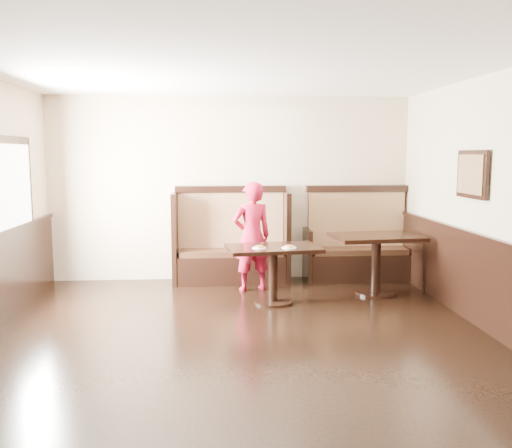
{
  "coord_description": "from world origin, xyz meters",
  "views": [
    {
      "loc": [
        -0.22,
        -4.82,
        1.93
      ],
      "look_at": [
        0.31,
        2.35,
        1.0
      ],
      "focal_mm": 38.0,
      "sensor_mm": 36.0,
      "label": 1
    }
  ],
  "objects": [
    {
      "name": "pizza_plate_left",
      "position": [
        0.32,
        1.9,
        0.76
      ],
      "size": [
        0.18,
        0.18,
        0.03
      ],
      "color": "white",
      "rests_on": "table_main"
    },
    {
      "name": "table_main",
      "position": [
        0.51,
        2.03,
        0.57
      ],
      "size": [
        1.26,
        0.88,
        0.75
      ],
      "rotation": [
        0.0,
        0.0,
        0.13
      ],
      "color": "black",
      "rests_on": "ground"
    },
    {
      "name": "booth_neighbor",
      "position": [
        1.95,
        3.29,
        0.48
      ],
      "size": [
        1.65,
        0.72,
        1.45
      ],
      "color": "black",
      "rests_on": "ground"
    },
    {
      "name": "child",
      "position": [
        0.28,
        2.73,
        0.77
      ],
      "size": [
        0.64,
        0.5,
        1.55
      ],
      "primitive_type": "imported",
      "rotation": [
        0.0,
        0.0,
        3.4
      ],
      "color": "#AD1230",
      "rests_on": "ground"
    },
    {
      "name": "room_shell",
      "position": [
        -0.3,
        0.28,
        0.67
      ],
      "size": [
        7.0,
        7.0,
        7.0
      ],
      "color": "#C1AE8C",
      "rests_on": "ground"
    },
    {
      "name": "table_neighbor",
      "position": [
        1.97,
        2.39,
        0.62
      ],
      "size": [
        1.27,
        0.9,
        0.83
      ],
      "rotation": [
        0.0,
        0.0,
        0.11
      ],
      "color": "black",
      "rests_on": "ground"
    },
    {
      "name": "pizza_plate_right",
      "position": [
        0.69,
        1.89,
        0.76
      ],
      "size": [
        0.19,
        0.19,
        0.03
      ],
      "color": "white",
      "rests_on": "table_main"
    },
    {
      "name": "booth_main",
      "position": [
        0.0,
        3.3,
        0.53
      ],
      "size": [
        1.75,
        0.72,
        1.45
      ],
      "color": "black",
      "rests_on": "ground"
    },
    {
      "name": "ground",
      "position": [
        0.0,
        0.0,
        0.0
      ],
      "size": [
        7.0,
        7.0,
        0.0
      ],
      "primitive_type": "plane",
      "color": "black",
      "rests_on": "ground"
    }
  ]
}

